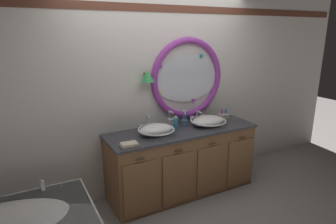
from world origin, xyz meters
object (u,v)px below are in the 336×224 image
object	(u,v)px
sink_basin_right	(208,121)
toothbrush_holder_left	(171,122)
toothbrush_holder_right	(184,122)
toiletry_basket	(224,116)
soap_dispenser	(176,123)
sink_basin_left	(156,130)
folded_hand_towel	(129,144)

from	to	relation	value
sink_basin_right	toothbrush_holder_left	xyz separation A→B (m)	(-0.46, 0.18, -0.00)
toothbrush_holder_right	sink_basin_right	bearing A→B (deg)	-22.79
toothbrush_holder_right	toiletry_basket	bearing A→B (deg)	3.66
toothbrush_holder_left	soap_dispenser	world-z (taller)	toothbrush_holder_left
sink_basin_right	toothbrush_holder_right	world-z (taller)	toothbrush_holder_right
sink_basin_left	toiletry_basket	world-z (taller)	toiletry_basket
folded_hand_towel	toiletry_basket	bearing A→B (deg)	12.41
soap_dispenser	folded_hand_towel	bearing A→B (deg)	-161.02
sink_basin_right	toothbrush_holder_right	size ratio (longest dim) A/B	2.16
soap_dispenser	toiletry_basket	xyz separation A→B (m)	(0.84, 0.10, -0.04)
toothbrush_holder_left	toothbrush_holder_right	xyz separation A→B (m)	(0.17, -0.06, -0.01)
toothbrush_holder_left	toiletry_basket	xyz separation A→B (m)	(0.85, -0.02, -0.03)
toothbrush_holder_left	folded_hand_towel	world-z (taller)	toothbrush_holder_left
sink_basin_right	toiletry_basket	bearing A→B (deg)	22.82
toothbrush_holder_right	toiletry_basket	size ratio (longest dim) A/B	1.55
sink_basin_right	folded_hand_towel	size ratio (longest dim) A/B	2.48
sink_basin_left	toiletry_basket	bearing A→B (deg)	8.16
sink_basin_right	folded_hand_towel	xyz separation A→B (m)	(-1.17, -0.18, -0.04)
sink_basin_right	toothbrush_holder_left	world-z (taller)	toothbrush_holder_left
toothbrush_holder_left	folded_hand_towel	xyz separation A→B (m)	(-0.71, -0.36, -0.04)
sink_basin_right	toothbrush_holder_right	xyz separation A→B (m)	(-0.29, 0.12, -0.01)
toothbrush_holder_right	folded_hand_towel	distance (m)	0.93
sink_basin_right	toothbrush_holder_right	bearing A→B (deg)	157.21
folded_hand_towel	toiletry_basket	xyz separation A→B (m)	(1.56, 0.34, 0.02)
sink_basin_right	toothbrush_holder_left	bearing A→B (deg)	158.12
sink_basin_right	toothbrush_holder_right	distance (m)	0.31
sink_basin_right	soap_dispenser	distance (m)	0.46
toiletry_basket	toothbrush_holder_right	bearing A→B (deg)	-176.34
toothbrush_holder_left	soap_dispenser	xyz separation A→B (m)	(0.01, -0.12, 0.02)
toothbrush_holder_left	sink_basin_right	bearing A→B (deg)	-21.88
sink_basin_left	toiletry_basket	distance (m)	1.16
toiletry_basket	sink_basin_left	bearing A→B (deg)	-171.84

